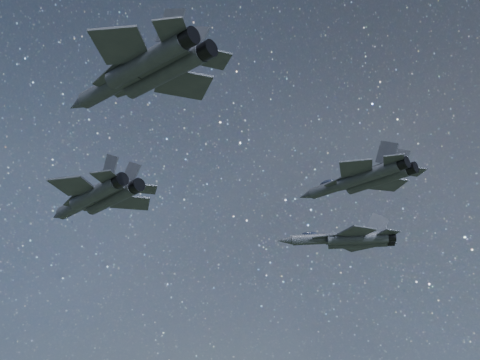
% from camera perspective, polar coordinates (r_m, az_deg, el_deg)
% --- Properties ---
extents(jet_lead, '(20.11, 13.45, 5.09)m').
position_cam_1_polar(jet_lead, '(71.93, -14.32, -1.67)').
color(jet_lead, '#2F323A').
extents(jet_left, '(18.17, 12.18, 4.59)m').
position_cam_1_polar(jet_left, '(85.27, 10.86, -5.92)').
color(jet_left, '#2F323A').
extents(jet_right, '(19.09, 13.09, 4.79)m').
position_cam_1_polar(jet_right, '(51.30, -9.74, 10.91)').
color(jet_right, '#2F323A').
extents(jet_slot, '(15.59, 10.50, 3.93)m').
position_cam_1_polar(jet_slot, '(63.31, 12.41, 0.16)').
color(jet_slot, '#2F323A').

